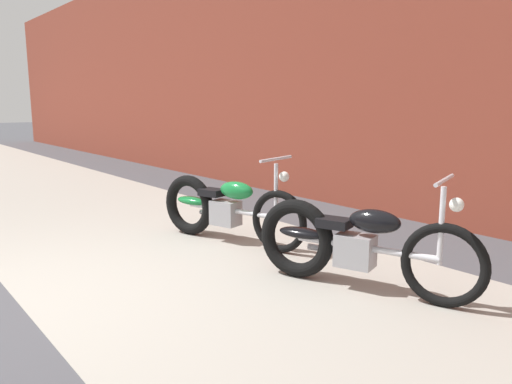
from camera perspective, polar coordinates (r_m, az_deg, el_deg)
name	(u,v)px	position (r m, az deg, el deg)	size (l,w,h in m)	color
ground_plane	(18,304)	(4.52, -25.54, -11.45)	(80.00, 80.00, 0.00)	#47474C
sidewalk_slab	(202,261)	(5.15, -6.14, -7.82)	(36.00, 3.50, 0.01)	#9E998E
brick_building_wall	(413,44)	(7.40, 17.53, 15.86)	(36.00, 0.50, 4.76)	brown
motorcycle_green	(220,207)	(5.79, -4.09, -1.74)	(1.96, 0.79, 1.03)	black
motorcycle_black	(347,243)	(4.39, 10.37, -5.74)	(1.93, 0.87, 1.03)	black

